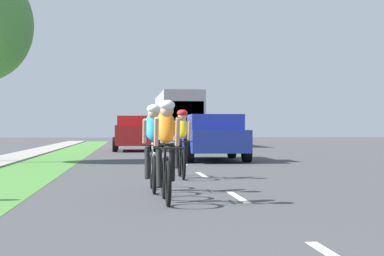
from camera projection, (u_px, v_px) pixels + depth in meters
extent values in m
plane|color=#424244|center=(181.00, 162.00, 21.71)|extent=(120.00, 120.00, 0.00)
cube|color=#478438|center=(48.00, 162.00, 21.25)|extent=(2.05, 70.00, 0.01)
cube|color=white|center=(238.00, 197.00, 10.50)|extent=(0.12, 1.80, 0.01)
cube|color=white|center=(202.00, 175.00, 15.56)|extent=(0.12, 1.80, 0.01)
cube|color=white|center=(184.00, 163.00, 20.63)|extent=(0.12, 1.80, 0.01)
cube|color=white|center=(172.00, 157.00, 25.69)|extent=(0.12, 1.80, 0.01)
cube|color=white|center=(165.00, 152.00, 30.75)|extent=(0.12, 1.80, 0.01)
cube|color=white|center=(160.00, 149.00, 35.82)|extent=(0.12, 1.80, 0.01)
cube|color=white|center=(156.00, 146.00, 40.88)|extent=(0.12, 1.80, 0.01)
cube|color=white|center=(152.00, 144.00, 45.95)|extent=(0.12, 1.80, 0.01)
cube|color=white|center=(150.00, 143.00, 51.01)|extent=(0.12, 1.80, 0.01)
torus|color=black|center=(164.00, 178.00, 10.23)|extent=(0.06, 0.68, 0.68)
torus|color=black|center=(168.00, 184.00, 9.19)|extent=(0.06, 0.68, 0.68)
cylinder|color=black|center=(166.00, 170.00, 9.61)|extent=(0.04, 0.59, 0.43)
cylinder|color=black|center=(165.00, 162.00, 9.89)|extent=(0.04, 0.04, 0.55)
cylinder|color=black|center=(166.00, 148.00, 9.66)|extent=(0.03, 0.55, 0.03)
cylinder|color=black|center=(168.00, 148.00, 9.21)|extent=(0.42, 0.02, 0.02)
ellipsoid|color=orange|center=(166.00, 126.00, 9.73)|extent=(0.30, 0.54, 0.63)
sphere|color=tan|center=(167.00, 110.00, 9.45)|extent=(0.20, 0.20, 0.20)
ellipsoid|color=white|center=(167.00, 105.00, 9.45)|extent=(0.24, 0.28, 0.16)
cylinder|color=tan|center=(156.00, 132.00, 9.44)|extent=(0.07, 0.26, 0.45)
cylinder|color=tan|center=(178.00, 132.00, 9.47)|extent=(0.07, 0.26, 0.45)
cylinder|color=black|center=(159.00, 169.00, 9.80)|extent=(0.10, 0.30, 0.60)
cylinder|color=black|center=(172.00, 162.00, 9.77)|extent=(0.10, 0.25, 0.61)
torus|color=black|center=(152.00, 171.00, 11.98)|extent=(0.06, 0.68, 0.68)
torus|color=black|center=(154.00, 175.00, 10.95)|extent=(0.06, 0.68, 0.68)
cylinder|color=silver|center=(153.00, 163.00, 11.36)|extent=(0.04, 0.59, 0.43)
cylinder|color=silver|center=(153.00, 157.00, 11.64)|extent=(0.04, 0.04, 0.55)
cylinder|color=silver|center=(153.00, 145.00, 11.41)|extent=(0.03, 0.55, 0.03)
cylinder|color=black|center=(154.00, 145.00, 10.97)|extent=(0.42, 0.02, 0.02)
ellipsoid|color=#26A5CC|center=(153.00, 127.00, 11.48)|extent=(0.30, 0.54, 0.63)
sphere|color=tan|center=(154.00, 113.00, 11.21)|extent=(0.20, 0.20, 0.20)
ellipsoid|color=white|center=(154.00, 109.00, 11.21)|extent=(0.24, 0.28, 0.16)
cylinder|color=tan|center=(145.00, 131.00, 11.19)|extent=(0.07, 0.26, 0.45)
cylinder|color=tan|center=(163.00, 131.00, 11.22)|extent=(0.07, 0.26, 0.45)
cylinder|color=black|center=(147.00, 163.00, 11.55)|extent=(0.10, 0.30, 0.60)
cylinder|color=black|center=(158.00, 157.00, 11.52)|extent=(0.10, 0.25, 0.61)
torus|color=black|center=(179.00, 162.00, 15.02)|extent=(0.06, 0.68, 0.68)
torus|color=black|center=(183.00, 165.00, 13.99)|extent=(0.06, 0.68, 0.68)
cylinder|color=black|center=(182.00, 156.00, 14.41)|extent=(0.04, 0.59, 0.43)
cylinder|color=black|center=(181.00, 151.00, 14.68)|extent=(0.04, 0.04, 0.55)
cylinder|color=black|center=(182.00, 141.00, 14.46)|extent=(0.03, 0.55, 0.03)
cylinder|color=black|center=(183.00, 141.00, 14.01)|extent=(0.42, 0.02, 0.02)
ellipsoid|color=yellow|center=(181.00, 127.00, 14.53)|extent=(0.30, 0.54, 0.63)
sphere|color=tan|center=(182.00, 117.00, 14.25)|extent=(0.20, 0.20, 0.20)
ellipsoid|color=red|center=(182.00, 113.00, 14.25)|extent=(0.24, 0.28, 0.16)
cylinder|color=tan|center=(175.00, 131.00, 14.23)|extent=(0.07, 0.26, 0.45)
cylinder|color=tan|center=(189.00, 131.00, 14.26)|extent=(0.07, 0.26, 0.45)
cylinder|color=black|center=(177.00, 156.00, 14.59)|extent=(0.10, 0.30, 0.60)
cylinder|color=black|center=(185.00, 151.00, 14.57)|extent=(0.10, 0.25, 0.61)
cube|color=#23389E|center=(212.00, 140.00, 22.77)|extent=(1.96, 5.10, 0.76)
cube|color=#23389E|center=(215.00, 124.00, 22.01)|extent=(1.80, 1.78, 0.64)
cube|color=#1E2833|center=(218.00, 124.00, 21.30)|extent=(1.67, 0.08, 0.52)
cube|color=#23389E|center=(185.00, 132.00, 23.70)|extent=(0.08, 2.80, 0.40)
cube|color=#23389E|center=(232.00, 132.00, 23.88)|extent=(0.08, 2.80, 0.40)
cube|color=#23389E|center=(204.00, 132.00, 25.27)|extent=(1.80, 0.08, 0.40)
cylinder|color=black|center=(189.00, 151.00, 21.15)|extent=(0.26, 0.76, 0.76)
cylinder|color=black|center=(247.00, 151.00, 21.35)|extent=(0.26, 0.76, 0.76)
cylinder|color=black|center=(182.00, 148.00, 24.19)|extent=(0.26, 0.76, 0.76)
cylinder|color=black|center=(232.00, 148.00, 24.40)|extent=(0.26, 0.76, 0.76)
cube|color=red|center=(134.00, 135.00, 32.33)|extent=(1.90, 4.70, 1.00)
cube|color=red|center=(134.00, 121.00, 32.53)|extent=(1.71, 2.91, 0.52)
cube|color=#1E2833|center=(134.00, 123.00, 31.28)|extent=(1.56, 0.08, 0.44)
cylinder|color=black|center=(115.00, 145.00, 30.83)|extent=(0.25, 0.72, 0.72)
cylinder|color=black|center=(154.00, 145.00, 31.03)|extent=(0.25, 0.72, 0.72)
cylinder|color=black|center=(116.00, 143.00, 33.64)|extent=(0.25, 0.72, 0.72)
cylinder|color=black|center=(152.00, 143.00, 33.83)|extent=(0.25, 0.72, 0.72)
cube|color=#A5A8AD|center=(177.00, 117.00, 42.92)|extent=(2.50, 11.60, 3.10)
cube|color=#1E2833|center=(177.00, 111.00, 42.92)|extent=(2.52, 10.67, 0.64)
cube|color=#1E2833|center=(185.00, 111.00, 37.18)|extent=(2.25, 0.06, 1.20)
cylinder|color=black|center=(162.00, 139.00, 39.04)|extent=(0.28, 0.96, 0.96)
cylinder|color=black|center=(202.00, 139.00, 39.29)|extent=(0.28, 0.96, 0.96)
cylinder|color=black|center=(157.00, 138.00, 45.96)|extent=(0.28, 0.96, 0.96)
cylinder|color=black|center=(191.00, 138.00, 46.22)|extent=(0.28, 0.96, 0.96)
cube|color=silver|center=(161.00, 134.00, 59.77)|extent=(1.76, 4.30, 0.76)
cube|color=silver|center=(161.00, 127.00, 59.92)|extent=(1.55, 2.24, 0.52)
cube|color=#1E2833|center=(161.00, 128.00, 58.96)|extent=(1.44, 0.08, 0.44)
cylinder|color=black|center=(152.00, 137.00, 58.36)|extent=(0.22, 0.64, 0.64)
cylinder|color=black|center=(171.00, 137.00, 58.54)|extent=(0.22, 0.64, 0.64)
cylinder|color=black|center=(151.00, 137.00, 61.01)|extent=(0.22, 0.64, 0.64)
cylinder|color=black|center=(169.00, 137.00, 61.19)|extent=(0.22, 0.64, 0.64)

